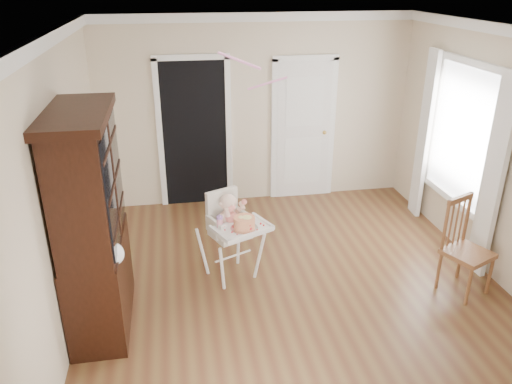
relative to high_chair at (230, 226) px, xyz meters
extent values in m
plane|color=#58331E|center=(0.66, -0.39, -0.64)|extent=(5.00, 5.00, 0.00)
plane|color=white|center=(0.66, -0.39, 2.06)|extent=(5.00, 5.00, 0.00)
plane|color=beige|center=(0.66, 2.11, 0.71)|extent=(4.50, 0.00, 4.50)
plane|color=beige|center=(-1.59, -0.39, 0.71)|extent=(0.00, 5.00, 5.00)
plane|color=beige|center=(2.91, -0.39, 0.71)|extent=(0.00, 5.00, 5.00)
cube|color=black|center=(-0.24, 2.10, 0.41)|extent=(0.90, 0.03, 2.10)
cube|color=white|center=(-0.73, 2.09, 0.41)|extent=(0.08, 0.05, 2.18)
cube|color=white|center=(0.25, 2.09, 0.41)|extent=(0.08, 0.05, 2.18)
cube|color=white|center=(-0.24, 2.09, 1.50)|extent=(1.06, 0.05, 0.08)
cube|color=white|center=(1.36, 2.09, 0.39)|extent=(0.80, 0.05, 2.05)
cube|color=white|center=(0.92, 2.09, 0.39)|extent=(0.08, 0.05, 2.13)
cube|color=white|center=(1.80, 2.09, 0.39)|extent=(0.08, 0.05, 2.13)
sphere|color=gold|center=(1.68, 2.05, 0.36)|extent=(0.06, 0.06, 0.06)
cube|color=white|center=(2.89, 0.41, 0.76)|extent=(0.02, 1.20, 1.60)
cube|color=white|center=(2.87, 0.41, 1.60)|extent=(0.06, 1.36, 0.08)
cube|color=white|center=(2.81, -0.37, 0.51)|extent=(0.08, 0.28, 2.30)
cube|color=white|center=(2.81, 1.19, 0.51)|extent=(0.08, 0.28, 2.30)
cylinder|color=white|center=(-0.13, -0.29, -0.36)|extent=(0.09, 0.16, 0.60)
cylinder|color=white|center=(0.31, -0.10, -0.36)|extent=(0.16, 0.09, 0.60)
cylinder|color=white|center=(-0.31, 0.11, -0.36)|extent=(0.16, 0.09, 0.60)
cylinder|color=white|center=(0.13, 0.30, -0.36)|extent=(0.09, 0.16, 0.60)
cylinder|color=white|center=(0.02, -0.04, -0.36)|extent=(0.43, 0.21, 0.02)
cube|color=beige|center=(0.00, 0.01, -0.09)|extent=(0.49, 0.48, 0.08)
cube|color=beige|center=(-0.18, -0.07, 0.03)|extent=(0.17, 0.33, 0.18)
cube|color=beige|center=(0.17, 0.08, 0.03)|extent=(0.17, 0.33, 0.18)
cube|color=beige|center=(-0.07, 0.16, 0.15)|extent=(0.37, 0.21, 0.44)
cube|color=white|center=(0.10, -0.21, 0.07)|extent=(0.67, 0.59, 0.03)
cube|color=white|center=(0.17, -0.39, 0.09)|extent=(0.52, 0.25, 0.04)
ellipsoid|color=beige|center=(-0.01, 0.03, 0.06)|extent=(0.26, 0.24, 0.27)
sphere|color=beige|center=(-0.01, 0.03, 0.27)|extent=(0.24, 0.24, 0.18)
sphere|color=red|center=(0.01, -0.02, 0.11)|extent=(0.14, 0.14, 0.14)
sphere|color=red|center=(0.00, -0.05, 0.23)|extent=(0.07, 0.07, 0.07)
sphere|color=red|center=(0.16, 0.02, 0.27)|extent=(0.06, 0.06, 0.06)
cylinder|color=silver|center=(0.12, -0.23, 0.08)|extent=(0.29, 0.29, 0.01)
cylinder|color=red|center=(0.12, -0.23, 0.15)|extent=(0.22, 0.22, 0.12)
cylinder|color=#F2E08C|center=(0.15, -0.24, 0.21)|extent=(0.10, 0.10, 0.02)
cylinder|color=pink|center=(-0.13, -0.16, 0.13)|extent=(0.06, 0.06, 0.10)
cylinder|color=#9868B6|center=(-0.13, -0.16, 0.19)|extent=(0.07, 0.07, 0.03)
cone|color=#9868B6|center=(-0.13, -0.16, 0.22)|extent=(0.02, 0.02, 0.04)
cube|color=black|center=(-1.33, -0.58, -0.19)|extent=(0.49, 1.19, 0.89)
cube|color=black|center=(-1.33, -0.58, 0.85)|extent=(0.45, 1.19, 1.19)
cube|color=black|center=(-1.10, -0.87, 0.85)|extent=(0.02, 0.51, 1.04)
cube|color=black|center=(-1.10, -0.28, 0.85)|extent=(0.02, 0.51, 1.04)
cube|color=black|center=(-1.33, -0.58, 1.46)|extent=(0.53, 1.26, 0.08)
ellipsoid|color=white|center=(-1.14, -0.92, 0.30)|extent=(0.20, 0.16, 0.22)
cube|color=brown|center=(2.43, -0.72, -0.18)|extent=(0.57, 0.57, 0.05)
cylinder|color=brown|center=(2.34, -0.96, -0.41)|extent=(0.04, 0.04, 0.46)
cylinder|color=brown|center=(2.67, -0.81, -0.41)|extent=(0.04, 0.04, 0.46)
cylinder|color=brown|center=(2.19, -0.62, -0.41)|extent=(0.04, 0.04, 0.46)
cylinder|color=brown|center=(2.52, -0.47, -0.41)|extent=(0.04, 0.04, 0.46)
cylinder|color=brown|center=(2.18, -0.61, 0.12)|extent=(0.04, 0.04, 0.59)
cylinder|color=brown|center=(2.52, -0.46, 0.12)|extent=(0.04, 0.04, 0.59)
cube|color=brown|center=(2.35, -0.54, 0.39)|extent=(0.37, 0.20, 0.06)
camera|label=1|loc=(-0.55, -4.82, 2.52)|focal=35.00mm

